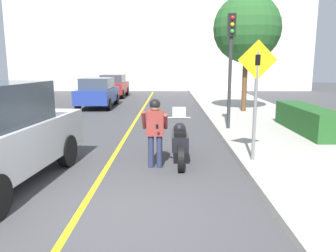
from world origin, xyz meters
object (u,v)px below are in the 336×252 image
object	(u,v)px
person_biker	(155,126)
parked_car_red	(114,86)
street_tree	(247,29)
motorcycle	(180,141)
crossing_sign	(256,89)
parked_car_blue	(98,92)
traffic_light	(231,50)

from	to	relation	value
person_biker	parked_car_red	distance (m)	17.70
street_tree	motorcycle	bearing A→B (deg)	-112.97
motorcycle	crossing_sign	xyz separation A→B (m)	(1.76, -0.45, 1.35)
parked_car_blue	street_tree	bearing A→B (deg)	-18.39
street_tree	parked_car_blue	xyz separation A→B (m)	(-7.77, 2.58, -3.23)
crossing_sign	person_biker	bearing A→B (deg)	-176.67
motorcycle	parked_car_blue	xyz separation A→B (m)	(-4.37, 10.60, 0.35)
motorcycle	parked_car_blue	distance (m)	11.47
parked_car_blue	crossing_sign	bearing A→B (deg)	-60.99
person_biker	motorcycle	bearing A→B (deg)	44.31
parked_car_blue	parked_car_red	size ratio (longest dim) A/B	1.00
parked_car_blue	traffic_light	bearing A→B (deg)	-48.58
parked_car_red	street_tree	bearing A→B (deg)	-47.63
crossing_sign	parked_car_blue	size ratio (longest dim) A/B	0.67
motorcycle	traffic_light	world-z (taller)	traffic_light
person_biker	traffic_light	world-z (taller)	traffic_light
motorcycle	parked_car_red	xyz separation A→B (m)	(-4.50, 16.68, 0.35)
crossing_sign	street_tree	world-z (taller)	street_tree
motorcycle	parked_car_red	bearing A→B (deg)	105.11
crossing_sign	parked_car_blue	world-z (taller)	crossing_sign
traffic_light	parked_car_blue	bearing A→B (deg)	131.42
crossing_sign	parked_car_red	world-z (taller)	crossing_sign
person_biker	traffic_light	size ratio (longest dim) A/B	0.41
traffic_light	parked_car_blue	world-z (taller)	traffic_light
motorcycle	person_biker	distance (m)	0.97
person_biker	street_tree	size ratio (longest dim) A/B	0.30
parked_car_red	crossing_sign	bearing A→B (deg)	-69.92
traffic_light	crossing_sign	bearing A→B (deg)	-91.52
motorcycle	crossing_sign	size ratio (longest dim) A/B	0.83
traffic_light	parked_car_blue	size ratio (longest dim) A/B	0.95
street_tree	parked_car_blue	world-z (taller)	street_tree
motorcycle	person_biker	size ratio (longest dim) A/B	1.43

